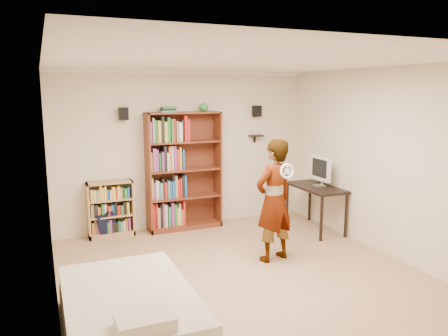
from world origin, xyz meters
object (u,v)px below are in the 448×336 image
Objects in this scene: low_bookshelf at (111,209)px; daybed at (129,308)px; tall_bookshelf at (184,171)px; computer_desk at (315,208)px; person at (274,201)px.

daybed is (-0.29, -3.08, -0.18)m from low_bookshelf.
low_bookshelf is 0.49× the size of daybed.
low_bookshelf reaches higher than daybed.
low_bookshelf is at bearing 84.54° from daybed.
tall_bookshelf is at bearing 63.08° from daybed.
computer_desk is at bearing -17.31° from low_bookshelf.
tall_bookshelf is 2.33m from computer_desk.
computer_desk is at bearing 30.00° from daybed.
daybed is (-1.54, -3.03, -0.73)m from tall_bookshelf.
tall_bookshelf is 1.17× the size of person.
low_bookshelf reaches higher than computer_desk.
tall_bookshelf reaches higher than low_bookshelf.
tall_bookshelf is 2.20× the size of low_bookshelf.
tall_bookshelf is 2.01m from person.
person is at bearing -69.42° from tall_bookshelf.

